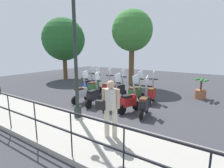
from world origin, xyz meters
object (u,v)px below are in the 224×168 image
(scooter_near_2, at_px, (112,98))
(scooter_far_5, at_px, (88,85))
(scooter_far_2, at_px, (120,90))
(scooter_near_3, at_px, (94,96))
(scooter_far_4, at_px, (94,86))
(potted_palm, at_px, (201,90))
(scooter_near_1, at_px, (129,101))
(scooter_near_0, at_px, (144,104))
(scooter_far_0, at_px, (152,93))
(scooter_far_3, at_px, (107,88))
(pedestrian_with_bag, at_px, (110,105))
(lamp_post_near, at_px, (76,59))
(scooter_far_1, at_px, (135,92))
(tree_large, at_px, (64,40))
(scooter_near_4, at_px, (81,93))
(tree_distant, at_px, (132,31))

(scooter_near_2, bearing_deg, scooter_far_5, 71.19)
(scooter_far_2, bearing_deg, scooter_near_3, 170.42)
(scooter_far_4, relative_size, scooter_far_5, 1.00)
(potted_palm, bearing_deg, scooter_near_1, 151.61)
(scooter_near_0, relative_size, scooter_far_5, 1.00)
(scooter_far_0, xyz_separation_m, scooter_far_3, (-0.12, 2.48, 0.00))
(pedestrian_with_bag, xyz_separation_m, scooter_near_3, (2.20, 2.39, -0.60))
(lamp_post_near, height_order, scooter_far_1, lamp_post_near)
(scooter_near_1, bearing_deg, scooter_far_5, 82.55)
(scooter_far_2, relative_size, scooter_far_3, 1.00)
(scooter_near_2, bearing_deg, scooter_far_1, -1.64)
(tree_large, relative_size, scooter_far_1, 3.36)
(lamp_post_near, bearing_deg, tree_large, 50.68)
(scooter_near_2, xyz_separation_m, scooter_far_4, (1.48, 2.21, 0.00))
(scooter_near_0, bearing_deg, scooter_near_1, 78.60)
(scooter_far_1, xyz_separation_m, scooter_far_3, (0.13, 1.76, 0.00))
(scooter_near_4, xyz_separation_m, scooter_far_2, (1.62, -1.20, 0.00))
(scooter_near_3, relative_size, scooter_near_4, 1.00)
(scooter_near_1, distance_m, scooter_near_3, 1.74)
(scooter_near_1, relative_size, scooter_far_2, 1.00)
(scooter_far_0, height_order, scooter_far_4, same)
(tree_large, bearing_deg, scooter_far_2, -111.33)
(scooter_near_0, relative_size, scooter_far_3, 1.00)
(potted_palm, height_order, scooter_far_5, scooter_far_5)
(scooter_near_2, bearing_deg, scooter_near_3, 109.02)
(tree_large, height_order, scooter_near_1, tree_large)
(tree_distant, xyz_separation_m, potted_palm, (-1.00, -4.60, -3.31))
(scooter_near_3, height_order, scooter_far_2, same)
(pedestrian_with_bag, bearing_deg, scooter_far_2, 9.66)
(potted_palm, bearing_deg, scooter_far_0, 140.67)
(scooter_near_1, relative_size, scooter_far_1, 1.00)
(lamp_post_near, height_order, tree_distant, tree_distant)
(pedestrian_with_bag, distance_m, scooter_near_0, 2.40)
(scooter_near_2, relative_size, scooter_near_4, 1.00)
(scooter_near_0, bearing_deg, scooter_near_3, 83.93)
(scooter_near_1, bearing_deg, scooter_near_4, 108.82)
(scooter_near_3, relative_size, scooter_far_3, 1.00)
(tree_distant, height_order, scooter_far_4, tree_distant)
(scooter_far_3, bearing_deg, tree_large, 59.32)
(tree_distant, bearing_deg, scooter_far_2, -162.11)
(scooter_near_0, distance_m, scooter_near_1, 0.66)
(potted_palm, distance_m, scooter_far_3, 4.92)
(scooter_near_3, bearing_deg, scooter_far_0, -53.75)
(scooter_near_2, xyz_separation_m, scooter_far_1, (1.49, -0.37, 0.00))
(scooter_near_3, bearing_deg, scooter_near_4, 78.33)
(scooter_far_0, relative_size, scooter_far_2, 1.00)
(scooter_near_4, bearing_deg, scooter_far_0, -56.82)
(scooter_near_1, distance_m, scooter_far_0, 1.72)
(tree_distant, xyz_separation_m, scooter_near_3, (-5.09, -0.74, -3.27))
(scooter_near_4, height_order, scooter_far_5, same)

